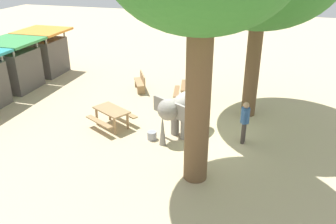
{
  "coord_description": "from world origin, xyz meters",
  "views": [
    {
      "loc": [
        -11.78,
        -2.26,
        6.48
      ],
      "look_at": [
        0.11,
        1.2,
        0.8
      ],
      "focal_mm": 37.43,
      "sensor_mm": 36.0,
      "label": 1
    }
  ],
  "objects_px": {
    "person_handler": "(245,119)",
    "wooden_bench": "(141,82)",
    "market_stall_green": "(15,67)",
    "picnic_table_far": "(190,89)",
    "elephant": "(184,108)",
    "market_stall_orange": "(45,54)",
    "feed_bucket": "(152,135)",
    "picnic_table_near": "(112,114)"
  },
  "relations": [
    {
      "from": "market_stall_orange",
      "to": "picnic_table_far",
      "type": "bearing_deg",
      "value": -100.82
    },
    {
      "from": "elephant",
      "to": "market_stall_green",
      "type": "height_order",
      "value": "market_stall_green"
    },
    {
      "from": "wooden_bench",
      "to": "picnic_table_far",
      "type": "relative_size",
      "value": 0.81
    },
    {
      "from": "market_stall_green",
      "to": "elephant",
      "type": "bearing_deg",
      "value": -104.65
    },
    {
      "from": "wooden_bench",
      "to": "market_stall_green",
      "type": "xyz_separation_m",
      "value": [
        -1.52,
        6.18,
        0.67
      ]
    },
    {
      "from": "picnic_table_far",
      "to": "feed_bucket",
      "type": "height_order",
      "value": "picnic_table_far"
    },
    {
      "from": "picnic_table_near",
      "to": "market_stall_green",
      "type": "xyz_separation_m",
      "value": [
        2.69,
        6.5,
        0.55
      ]
    },
    {
      "from": "picnic_table_near",
      "to": "market_stall_green",
      "type": "bearing_deg",
      "value": 6.35
    },
    {
      "from": "wooden_bench",
      "to": "picnic_table_near",
      "type": "relative_size",
      "value": 0.7
    },
    {
      "from": "picnic_table_far",
      "to": "market_stall_orange",
      "type": "distance_m",
      "value": 9.05
    },
    {
      "from": "picnic_table_far",
      "to": "market_stall_orange",
      "type": "height_order",
      "value": "market_stall_orange"
    },
    {
      "from": "elephant",
      "to": "wooden_bench",
      "type": "distance_m",
      "value": 5.18
    },
    {
      "from": "elephant",
      "to": "market_stall_green",
      "type": "relative_size",
      "value": 0.96
    },
    {
      "from": "elephant",
      "to": "market_stall_green",
      "type": "xyz_separation_m",
      "value": [
        2.47,
        9.44,
        0.03
      ]
    },
    {
      "from": "elephant",
      "to": "feed_bucket",
      "type": "relative_size",
      "value": 6.73
    },
    {
      "from": "person_handler",
      "to": "market_stall_green",
      "type": "height_order",
      "value": "market_stall_green"
    },
    {
      "from": "picnic_table_far",
      "to": "wooden_bench",
      "type": "bearing_deg",
      "value": 65.92
    },
    {
      "from": "picnic_table_far",
      "to": "elephant",
      "type": "bearing_deg",
      "value": 178.21
    },
    {
      "from": "elephant",
      "to": "feed_bucket",
      "type": "height_order",
      "value": "elephant"
    },
    {
      "from": "person_handler",
      "to": "picnic_table_far",
      "type": "xyz_separation_m",
      "value": [
        3.41,
        2.83,
        -0.36
      ]
    },
    {
      "from": "market_stall_orange",
      "to": "market_stall_green",
      "type": "bearing_deg",
      "value": 180.0
    },
    {
      "from": "picnic_table_near",
      "to": "picnic_table_far",
      "type": "height_order",
      "value": "same"
    },
    {
      "from": "picnic_table_near",
      "to": "feed_bucket",
      "type": "xyz_separation_m",
      "value": [
        -0.54,
        -1.88,
        -0.43
      ]
    },
    {
      "from": "person_handler",
      "to": "picnic_table_far",
      "type": "height_order",
      "value": "person_handler"
    },
    {
      "from": "elephant",
      "to": "market_stall_green",
      "type": "distance_m",
      "value": 9.75
    },
    {
      "from": "elephant",
      "to": "feed_bucket",
      "type": "bearing_deg",
      "value": -25.78
    },
    {
      "from": "elephant",
      "to": "wooden_bench",
      "type": "height_order",
      "value": "elephant"
    },
    {
      "from": "picnic_table_near",
      "to": "market_stall_orange",
      "type": "relative_size",
      "value": 0.8
    },
    {
      "from": "person_handler",
      "to": "feed_bucket",
      "type": "distance_m",
      "value": 3.49
    },
    {
      "from": "person_handler",
      "to": "market_stall_green",
      "type": "bearing_deg",
      "value": -4.99
    },
    {
      "from": "person_handler",
      "to": "market_stall_orange",
      "type": "relative_size",
      "value": 0.64
    },
    {
      "from": "market_stall_orange",
      "to": "feed_bucket",
      "type": "relative_size",
      "value": 7.0
    },
    {
      "from": "picnic_table_far",
      "to": "market_stall_orange",
      "type": "xyz_separation_m",
      "value": [
        1.7,
        8.87,
        0.55
      ]
    },
    {
      "from": "market_stall_orange",
      "to": "feed_bucket",
      "type": "distance_m",
      "value": 10.25
    },
    {
      "from": "person_handler",
      "to": "wooden_bench",
      "type": "relative_size",
      "value": 1.14
    },
    {
      "from": "wooden_bench",
      "to": "picnic_table_near",
      "type": "bearing_deg",
      "value": 155.91
    },
    {
      "from": "picnic_table_near",
      "to": "market_stall_orange",
      "type": "xyz_separation_m",
      "value": [
        5.29,
        6.5,
        0.55
      ]
    },
    {
      "from": "market_stall_green",
      "to": "picnic_table_far",
      "type": "bearing_deg",
      "value": -84.18
    },
    {
      "from": "elephant",
      "to": "person_handler",
      "type": "xyz_separation_m",
      "value": [
        -0.04,
        -2.27,
        -0.16
      ]
    },
    {
      "from": "picnic_table_far",
      "to": "person_handler",
      "type": "bearing_deg",
      "value": -151.58
    },
    {
      "from": "market_stall_green",
      "to": "market_stall_orange",
      "type": "relative_size",
      "value": 1.0
    },
    {
      "from": "person_handler",
      "to": "feed_bucket",
      "type": "relative_size",
      "value": 4.5
    }
  ]
}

